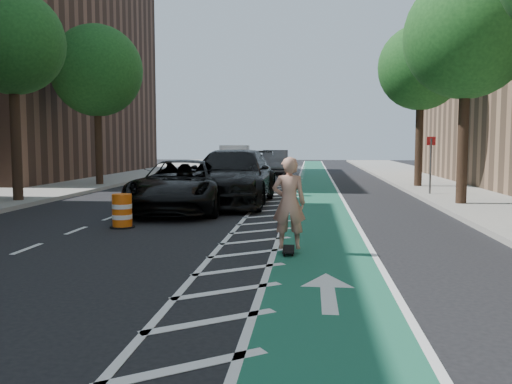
# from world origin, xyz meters

# --- Properties ---
(ground) EXTENTS (120.00, 120.00, 0.00)m
(ground) POSITION_xyz_m (0.00, 0.00, 0.00)
(ground) COLOR black
(ground) RESTS_ON ground
(bike_lane) EXTENTS (2.00, 90.00, 0.01)m
(bike_lane) POSITION_xyz_m (3.00, 10.00, 0.01)
(bike_lane) COLOR #1B6146
(bike_lane) RESTS_ON ground
(buffer_strip) EXTENTS (1.40, 90.00, 0.01)m
(buffer_strip) POSITION_xyz_m (1.50, 10.00, 0.01)
(buffer_strip) COLOR silver
(buffer_strip) RESTS_ON ground
(sidewalk_right) EXTENTS (5.00, 90.00, 0.15)m
(sidewalk_right) POSITION_xyz_m (9.50, 10.00, 0.07)
(sidewalk_right) COLOR gray
(sidewalk_right) RESTS_ON ground
(sidewalk_left) EXTENTS (5.00, 90.00, 0.15)m
(sidewalk_left) POSITION_xyz_m (-9.50, 10.00, 0.07)
(sidewalk_left) COLOR gray
(sidewalk_left) RESTS_ON ground
(curb_right) EXTENTS (0.12, 90.00, 0.16)m
(curb_right) POSITION_xyz_m (7.05, 10.00, 0.08)
(curb_right) COLOR gray
(curb_right) RESTS_ON ground
(curb_left) EXTENTS (0.12, 90.00, 0.16)m
(curb_left) POSITION_xyz_m (-7.05, 10.00, 0.08)
(curb_left) COLOR gray
(curb_left) RESTS_ON ground
(building_left_far) EXTENTS (14.00, 22.00, 18.00)m
(building_left_far) POSITION_xyz_m (-17.50, 24.00, 9.00)
(building_left_far) COLOR brown
(building_left_far) RESTS_ON ground
(tree_r_c) EXTENTS (4.20, 4.20, 7.90)m
(tree_r_c) POSITION_xyz_m (7.90, 8.00, 5.77)
(tree_r_c) COLOR #382619
(tree_r_c) RESTS_ON ground
(tree_l_c) EXTENTS (4.20, 4.20, 7.90)m
(tree_l_c) POSITION_xyz_m (-7.90, 8.00, 5.77)
(tree_l_c) COLOR #382619
(tree_l_c) RESTS_ON ground
(tree_r_d) EXTENTS (4.20, 4.20, 7.90)m
(tree_r_d) POSITION_xyz_m (7.90, 16.00, 5.77)
(tree_r_d) COLOR #382619
(tree_r_d) RESTS_ON ground
(tree_l_d) EXTENTS (4.20, 4.20, 7.90)m
(tree_l_d) POSITION_xyz_m (-7.90, 16.00, 5.77)
(tree_l_d) COLOR #382619
(tree_l_d) RESTS_ON ground
(sign_post) EXTENTS (0.35, 0.08, 2.47)m
(sign_post) POSITION_xyz_m (7.60, 12.00, 1.35)
(sign_post) COLOR #4C4C4C
(sign_post) RESTS_ON ground
(skateboard) EXTENTS (0.24, 0.81, 0.11)m
(skateboard) POSITION_xyz_m (2.30, 0.09, 0.09)
(skateboard) COLOR black
(skateboard) RESTS_ON ground
(skateboarder) EXTENTS (0.68, 0.46, 1.85)m
(skateboarder) POSITION_xyz_m (2.30, 0.09, 1.03)
(skateboarder) COLOR tan
(skateboarder) RESTS_ON skateboard
(suv_near) EXTENTS (3.10, 6.14, 1.67)m
(suv_near) POSITION_xyz_m (-1.45, 6.60, 0.83)
(suv_near) COLOR black
(suv_near) RESTS_ON ground
(suv_far) EXTENTS (2.89, 6.87, 1.98)m
(suv_far) POSITION_xyz_m (-0.09, 8.77, 0.99)
(suv_far) COLOR black
(suv_far) RESTS_ON ground
(car_silver) EXTENTS (1.96, 4.20, 1.39)m
(car_silver) POSITION_xyz_m (-2.56, 26.27, 0.70)
(car_silver) COLOR #A9AAAF
(car_silver) RESTS_ON ground
(car_grey) EXTENTS (1.99, 5.23, 1.70)m
(car_grey) POSITION_xyz_m (0.20, 28.07, 0.85)
(car_grey) COLOR #58595D
(car_grey) RESTS_ON ground
(box_truck) EXTENTS (2.54, 5.02, 2.03)m
(box_truck) POSITION_xyz_m (-3.23, 31.50, 0.93)
(box_truck) COLOR white
(box_truck) RESTS_ON ground
(barrel_a) EXTENTS (0.65, 0.65, 0.89)m
(barrel_a) POSITION_xyz_m (-2.20, 3.00, 0.42)
(barrel_a) COLOR #E95A0C
(barrel_a) RESTS_ON ground
(barrel_b) EXTENTS (0.58, 0.58, 0.79)m
(barrel_b) POSITION_xyz_m (-3.45, 9.50, 0.37)
(barrel_b) COLOR #E84C0C
(barrel_b) RESTS_ON ground
(barrel_c) EXTENTS (0.75, 0.75, 1.02)m
(barrel_c) POSITION_xyz_m (-2.40, 17.46, 0.48)
(barrel_c) COLOR orange
(barrel_c) RESTS_ON ground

